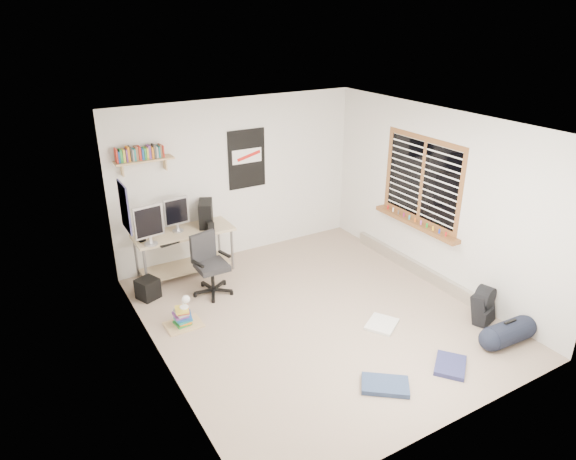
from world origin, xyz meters
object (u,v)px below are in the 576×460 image
duffel_bag (508,333)px  desk (184,251)px  backpack (483,308)px  office_chair (212,262)px  book_stack (183,315)px

duffel_bag → desk: bearing=129.0°
desk → backpack: size_ratio=3.64×
desk → duffel_bag: 4.54m
office_chair → backpack: bearing=-54.8°
duffel_bag → book_stack: bearing=146.9°
backpack → duffel_bag: bearing=-118.9°
backpack → book_stack: backpack is taller
backpack → duffel_bag: 0.49m
desk → backpack: (2.79, -3.19, -0.16)m
duffel_bag → office_chair: bearing=134.5°
office_chair → duffel_bag: office_chair is taller
duffel_bag → book_stack: 3.95m
desk → book_stack: size_ratio=3.57×
desk → duffel_bag: desk is taller
office_chair → backpack: (2.67, -2.41, -0.29)m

